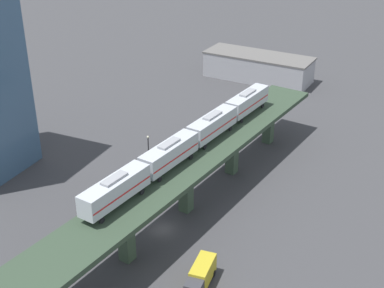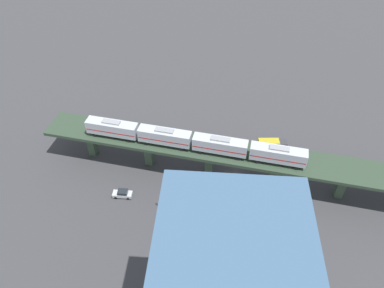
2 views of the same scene
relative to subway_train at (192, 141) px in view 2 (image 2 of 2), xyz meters
name	(u,v)px [view 2 (image 2 of 2)]	position (x,y,z in m)	size (l,w,h in m)	color
ground_plane	(235,178)	(-0.25, -10.46, -11.19)	(400.00, 400.00, 0.00)	#38383A
elevated_viaduct	(239,156)	(-0.28, -10.66, -3.80)	(22.75, 92.18, 8.65)	#2C3D2C
subway_train	(192,141)	(0.00, 0.00, 0.00)	(10.59, 49.62, 4.45)	#ADB2BA
street_car_silver	(123,194)	(-7.81, 15.25, -10.25)	(1.97, 4.41, 1.89)	#B7BABF
street_car_red	(208,200)	(-8.26, -4.11, -10.25)	(2.53, 4.64, 1.89)	#AD1E1E
delivery_truck	(272,145)	(10.22, -19.72, -9.43)	(2.90, 7.37, 3.20)	#333338
street_lamp	(163,199)	(-11.26, 5.41, -7.08)	(0.44, 0.44, 6.94)	black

